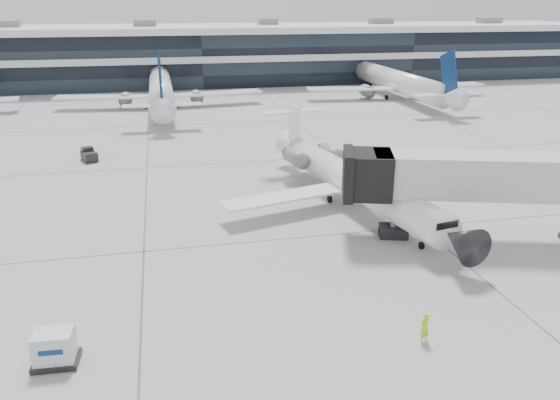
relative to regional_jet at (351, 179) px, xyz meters
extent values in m
plane|color=#9C9D9F|center=(-6.46, -5.68, -2.15)|extent=(220.00, 220.00, 0.00)
cube|color=black|center=(-6.46, 76.32, 2.85)|extent=(170.00, 22.00, 10.00)
cylinder|color=white|center=(0.15, -0.78, -0.07)|extent=(6.60, 21.85, 2.45)
cone|color=black|center=(2.50, -12.71, -0.07)|extent=(2.89, 2.97, 2.45)
cone|color=white|center=(-2.23, 11.33, 0.21)|extent=(2.84, 3.30, 2.33)
cube|color=white|center=(-5.81, -1.02, -0.70)|extent=(10.25, 4.88, 0.20)
cube|color=white|center=(5.77, 1.25, -0.70)|extent=(10.20, 3.58, 0.20)
cylinder|color=slate|center=(-3.06, 6.18, 0.30)|extent=(1.93, 3.29, 1.36)
cylinder|color=slate|center=(0.50, 6.87, 0.30)|extent=(1.93, 3.29, 1.36)
cube|color=white|center=(-2.12, 10.80, 2.11)|extent=(0.70, 2.36, 4.08)
cube|color=white|center=(-2.19, 11.16, 3.56)|extent=(6.69, 2.68, 0.15)
cylinder|color=black|center=(1.81, -9.24, -1.90)|extent=(0.26, 0.53, 0.51)
cylinder|color=black|center=(-1.53, 0.74, -1.86)|extent=(0.33, 0.61, 0.58)
cylinder|color=black|center=(1.14, 1.27, -1.86)|extent=(0.33, 0.61, 0.58)
cube|color=silver|center=(6.53, -8.59, 2.52)|extent=(15.45, 7.37, 2.83)
cube|color=black|center=(-0.96, -6.29, 2.41)|extent=(3.72, 4.16, 3.04)
cylinder|color=slate|center=(0.81, -6.84, -0.63)|extent=(0.48, 0.48, 3.04)
cube|color=black|center=(0.81, -6.84, -1.77)|extent=(2.32, 2.03, 0.76)
imported|color=#C6F219|center=(-2.90, -19.08, -1.36)|extent=(0.68, 0.56, 1.58)
cube|color=black|center=(-20.18, -17.12, -2.00)|extent=(2.10, 1.61, 0.25)
cube|color=silver|center=(-20.18, -17.12, -1.17)|extent=(1.83, 1.42, 1.40)
cone|color=orange|center=(-9.35, 1.85, -1.87)|extent=(0.36, 0.36, 0.56)
cube|color=orange|center=(-9.35, 1.85, -2.14)|extent=(0.49, 0.49, 0.03)
cube|color=black|center=(-22.34, 18.25, -1.61)|extent=(1.99, 2.49, 0.89)
cube|color=black|center=(-22.52, 18.70, -1.02)|extent=(1.34, 1.22, 0.49)
cylinder|color=black|center=(-23.13, 18.78, -1.94)|extent=(0.32, 0.47, 0.43)
cylinder|color=black|center=(-22.12, 19.18, -1.94)|extent=(0.32, 0.47, 0.43)
cylinder|color=black|center=(-22.55, 17.31, -1.94)|extent=(0.32, 0.47, 0.43)
cylinder|color=black|center=(-21.54, 17.71, -1.94)|extent=(0.32, 0.47, 0.43)
camera|label=1|loc=(-14.64, -39.83, 13.51)|focal=35.00mm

